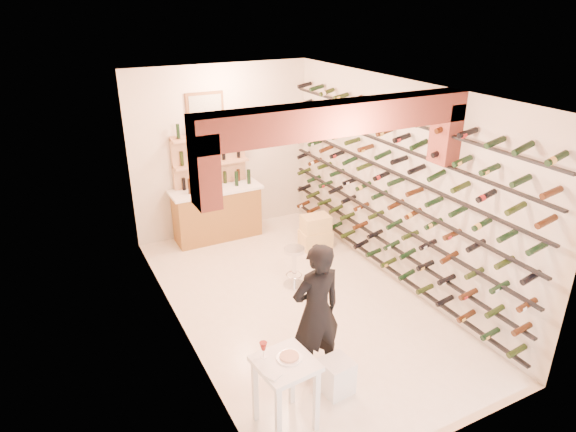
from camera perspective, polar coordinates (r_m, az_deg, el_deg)
The scene contains 11 objects.
ground at distance 7.80m, azimuth 1.02°, elevation -9.58°, with size 6.00×6.00×0.00m, color white.
room_shell at distance 6.61m, azimuth 2.24°, elevation 5.83°, with size 3.52×6.02×3.21m.
wine_rack at distance 7.86m, azimuth 11.00°, elevation 2.93°, with size 0.32×5.70×2.56m.
back_counter at distance 9.60m, azimuth -8.04°, elevation 0.46°, with size 1.70×0.62×1.29m.
back_shelving at distance 9.59m, azimuth -8.74°, elevation 4.46°, with size 1.40×0.31×2.73m.
tasting_table at distance 5.45m, azimuth -0.33°, elevation -17.39°, with size 0.64×0.64×1.03m.
white_stool at distance 6.17m, azimuth 5.52°, elevation -17.63°, with size 0.34×0.34×0.42m, color white.
person at distance 6.01m, azimuth 3.24°, elevation -10.73°, with size 0.64×0.42×1.76m, color black.
chrome_barstool at distance 7.98m, azimuth 0.71°, elevation -5.48°, with size 0.35×0.35×0.67m.
crate_lower at distance 9.31m, azimuth 3.13°, elevation -2.59°, with size 0.55×0.39×0.33m, color #E8C87F.
crate_upper at distance 9.17m, azimuth 3.17°, elevation -0.84°, with size 0.51×0.35×0.29m, color #E8C87F.
Camera 1 is at (-3.11, -5.74, 4.27)m, focal length 31.32 mm.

